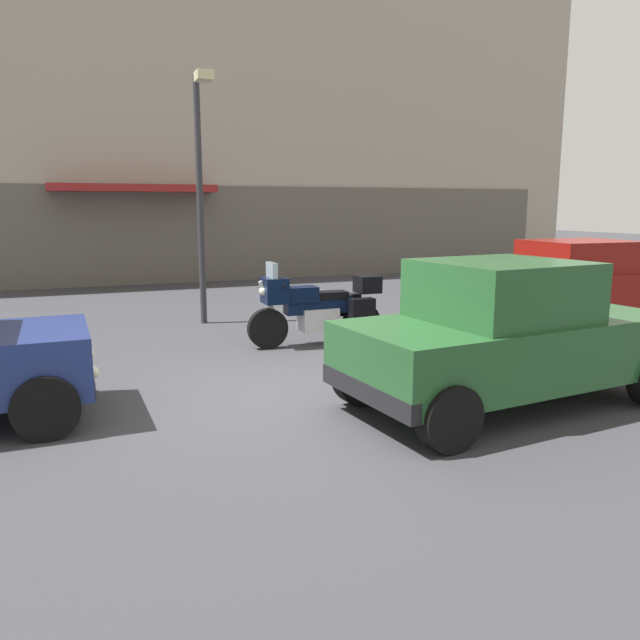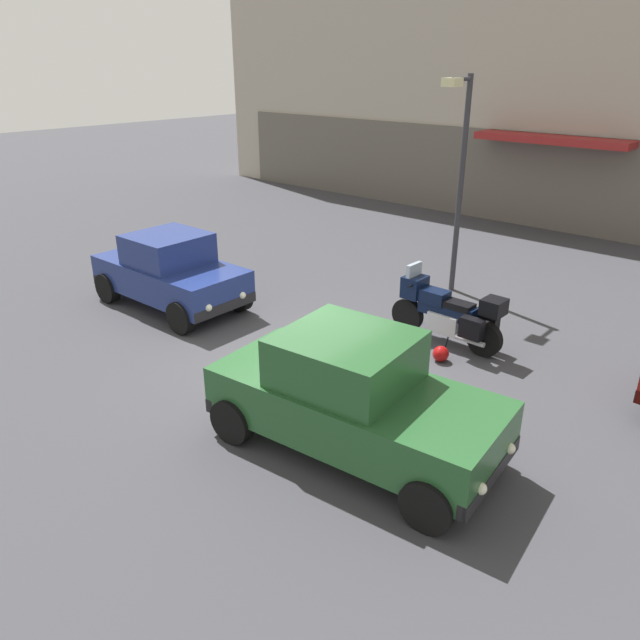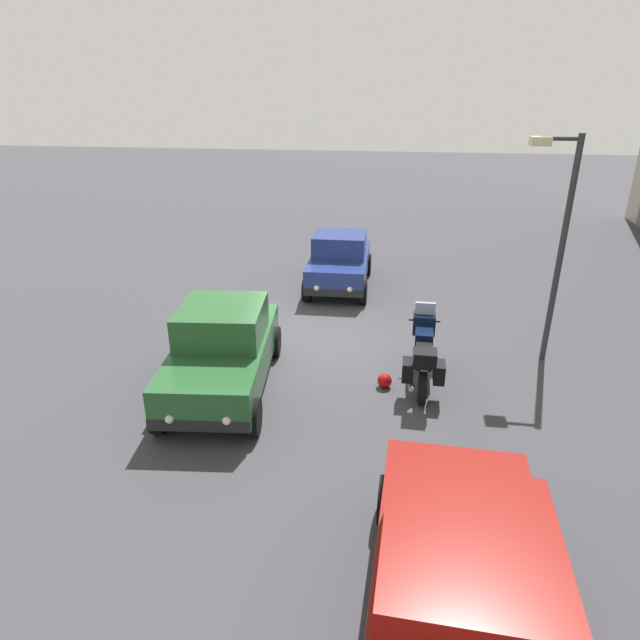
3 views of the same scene
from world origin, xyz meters
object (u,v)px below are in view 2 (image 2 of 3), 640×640
Objects in this scene: motorcycle at (448,312)px; car_compact_side at (170,272)px; helmet at (441,354)px; streetlamp_curbside at (459,165)px; car_hatchback_near at (353,396)px.

motorcycle is 5.70m from car_compact_side.
car_compact_side is (-5.57, -1.50, 0.63)m from helmet.
motorcycle is 8.08× the size of helmet.
streetlamp_curbside is at bearing 118.17° from helmet.
car_compact_side reaches higher than motorcycle.
car_hatchback_near is at bearing -81.63° from helmet.
motorcycle is 0.50× the size of streetlamp_curbside.
car_compact_side is at bearing -164.91° from helmet.
helmet is 0.08× the size of car_compact_side.
streetlamp_curbside is (-2.11, 6.14, 1.98)m from car_hatchback_near.
car_compact_side is at bearing 160.16° from car_hatchback_near.
motorcycle is at bearing 114.43° from helmet.
car_hatchback_near is 6.79m from streetlamp_curbside.
helmet is 3.12m from car_hatchback_near.
car_hatchback_near is 1.14× the size of car_compact_side.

